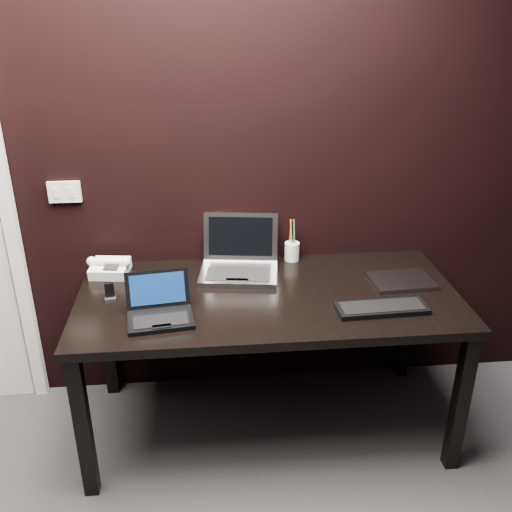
{
  "coord_description": "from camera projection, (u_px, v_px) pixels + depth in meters",
  "views": [
    {
      "loc": [
        0.03,
        -0.83,
        1.95
      ],
      "look_at": [
        0.24,
        1.35,
        0.95
      ],
      "focal_mm": 40.0,
      "sensor_mm": 36.0,
      "label": 1
    }
  ],
  "objects": [
    {
      "name": "ext_keyboard",
      "position": [
        382.0,
        308.0,
        2.41
      ],
      "size": [
        0.39,
        0.15,
        0.02
      ],
      "color": "black",
      "rests_on": "desk"
    },
    {
      "name": "desk",
      "position": [
        268.0,
        309.0,
        2.58
      ],
      "size": [
        1.7,
        0.8,
        0.74
      ],
      "color": "black",
      "rests_on": "ground"
    },
    {
      "name": "desk_phone",
      "position": [
        110.0,
        267.0,
        2.71
      ],
      "size": [
        0.21,
        0.18,
        0.1
      ],
      "color": "white",
      "rests_on": "desk"
    },
    {
      "name": "mobile_phone",
      "position": [
        110.0,
        294.0,
        2.48
      ],
      "size": [
        0.05,
        0.05,
        0.08
      ],
      "color": "black",
      "rests_on": "desk"
    },
    {
      "name": "wall_back",
      "position": [
        196.0,
        150.0,
        2.65
      ],
      "size": [
        4.0,
        0.0,
        4.0
      ],
      "primitive_type": "plane",
      "rotation": [
        1.57,
        0.0,
        0.0
      ],
      "color": "black",
      "rests_on": "ground"
    },
    {
      "name": "silver_laptop",
      "position": [
        239.0,
        263.0,
        2.73
      ],
      "size": [
        0.41,
        0.38,
        0.25
      ],
      "color": "#9B9BA0",
      "rests_on": "desk"
    },
    {
      "name": "closed_laptop",
      "position": [
        401.0,
        281.0,
        2.64
      ],
      "size": [
        0.29,
        0.22,
        0.02
      ],
      "color": "gray",
      "rests_on": "desk"
    },
    {
      "name": "netbook",
      "position": [
        160.0,
        311.0,
        2.35
      ],
      "size": [
        0.29,
        0.27,
        0.17
      ],
      "color": "black",
      "rests_on": "desk"
    },
    {
      "name": "pen_cup",
      "position": [
        292.0,
        251.0,
        2.86
      ],
      "size": [
        0.09,
        0.09,
        0.22
      ],
      "color": "white",
      "rests_on": "desk"
    },
    {
      "name": "wall_switch",
      "position": [
        65.0,
        192.0,
        2.66
      ],
      "size": [
        0.15,
        0.02,
        0.1
      ],
      "color": "silver",
      "rests_on": "wall_back"
    }
  ]
}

